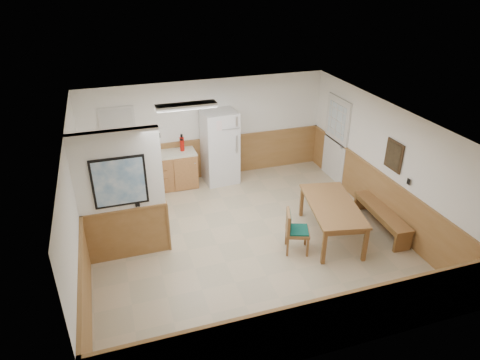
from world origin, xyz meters
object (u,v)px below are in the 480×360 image
object	(u,v)px
fire_extinguisher	(182,144)
soap_bottle	(114,156)
dining_table	(332,208)
dining_chair	(293,228)
refrigerator	(220,147)
dining_bench	(382,214)

from	to	relation	value
fire_extinguisher	soap_bottle	size ratio (longest dim) A/B	2.19
dining_table	dining_chair	xyz separation A→B (m)	(-0.92, -0.19, -0.16)
refrigerator	soap_bottle	world-z (taller)	refrigerator
refrigerator	soap_bottle	size ratio (longest dim) A/B	9.51
dining_bench	dining_chair	world-z (taller)	dining_chair
dining_table	fire_extinguisher	bearing A→B (deg)	137.99
refrigerator	fire_extinguisher	distance (m)	0.93
dining_chair	refrigerator	bearing A→B (deg)	118.86
soap_bottle	dining_chair	bearing A→B (deg)	-47.52
dining_chair	dining_bench	bearing A→B (deg)	23.37
dining_table	soap_bottle	bearing A→B (deg)	153.06
refrigerator	dining_chair	xyz separation A→B (m)	(0.52, -3.24, -0.41)
dining_table	fire_extinguisher	world-z (taller)	fire_extinguisher
dining_table	dining_chair	bearing A→B (deg)	-156.79
dining_bench	dining_chair	bearing A→B (deg)	-172.61
dining_chair	soap_bottle	distance (m)	4.49
refrigerator	dining_chair	distance (m)	3.31
dining_bench	soap_bottle	size ratio (longest dim) A/B	8.98
dining_table	dining_bench	size ratio (longest dim) A/B	1.12
dining_table	fire_extinguisher	size ratio (longest dim) A/B	4.62
refrigerator	dining_chair	world-z (taller)	refrigerator
soap_bottle	refrigerator	bearing A→B (deg)	-1.24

